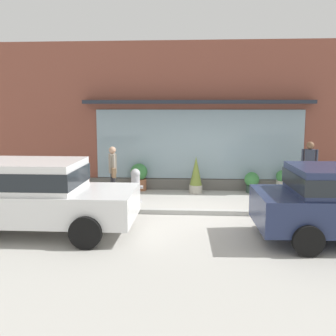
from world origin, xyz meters
TOP-DOWN VIEW (x-y plane):
  - ground_plane at (0.00, 0.00)m, footprint 60.00×60.00m
  - curb_strip at (0.00, -0.20)m, footprint 14.00×0.24m
  - storefront at (0.00, 3.19)m, footprint 14.00×0.81m
  - fire_hydrant at (-1.77, 1.02)m, footprint 0.43×0.41m
  - pedestrian_with_handbag at (-2.52, 1.44)m, footprint 0.32×0.60m
  - pedestrian_passerby at (3.45, 2.04)m, footprint 0.48×0.26m
  - parked_car_white at (-3.62, -2.04)m, footprint 4.41×2.11m
  - potted_plant_corner_tall at (4.21, 2.53)m, footprint 0.40×0.40m
  - potted_plant_trailing_edge at (-0.02, 2.43)m, footprint 0.43×0.43m
  - potted_plant_by_entrance at (1.80, 2.63)m, footprint 0.48×0.48m
  - potted_plant_doorstep at (2.78, 2.70)m, footprint 0.40×0.40m
  - potted_plant_window_right at (-4.32, 2.75)m, footprint 0.41×0.41m
  - potted_plant_window_left at (-1.92, 2.75)m, footprint 0.56×0.56m

SIDE VIEW (x-z plane):
  - ground_plane at x=0.00m, z-range 0.00..0.00m
  - curb_strip at x=0.00m, z-range 0.00..0.12m
  - potted_plant_by_entrance at x=1.80m, z-range 0.03..0.70m
  - potted_plant_doorstep at x=2.78m, z-range 0.01..0.74m
  - potted_plant_corner_tall at x=4.21m, z-range 0.05..0.73m
  - potted_plant_window_left at x=-1.92m, z-range 0.02..0.92m
  - potted_plant_window_right at x=-4.32m, z-range -0.02..0.97m
  - fire_hydrant at x=-1.77m, z-range 0.00..0.99m
  - potted_plant_trailing_edge at x=-0.02m, z-range -0.02..1.17m
  - pedestrian_with_handbag at x=-2.52m, z-range 0.11..1.70m
  - parked_car_white at x=-3.62m, z-range 0.11..1.73m
  - pedestrian_passerby at x=3.45m, z-range 0.16..1.89m
  - storefront at x=0.00m, z-range -0.05..4.85m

